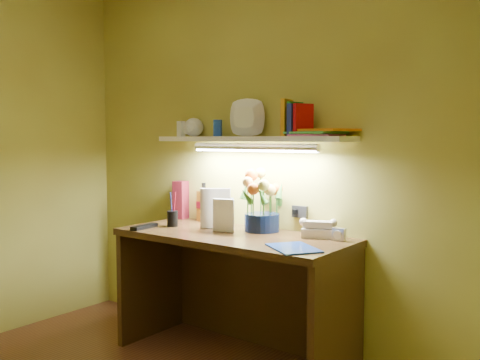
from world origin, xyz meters
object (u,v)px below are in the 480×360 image
at_px(desk, 233,297).
at_px(desk_clock, 339,234).
at_px(telephone, 318,228).
at_px(flower_bouquet, 262,200).
at_px(whisky_bottle, 204,202).

distance_m(desk, desk_clock, 0.74).
bearing_deg(desk_clock, telephone, 168.51).
relative_size(flower_bouquet, whisky_bottle, 1.43).
distance_m(flower_bouquet, desk_clock, 0.53).
relative_size(desk, desk_clock, 20.28).
xyz_separation_m(desk, desk_clock, (0.59, 0.18, 0.41)).
height_order(flower_bouquet, desk_clock, flower_bouquet).
bearing_deg(desk, telephone, 24.14).
bearing_deg(desk_clock, desk, -165.48).
bearing_deg(flower_bouquet, desk, -116.45).
xyz_separation_m(desk, flower_bouquet, (0.09, 0.17, 0.56)).
bearing_deg(telephone, desk_clock, -33.19).
relative_size(desk, whisky_bottle, 5.43).
distance_m(telephone, desk_clock, 0.14).
height_order(telephone, desk_clock, telephone).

